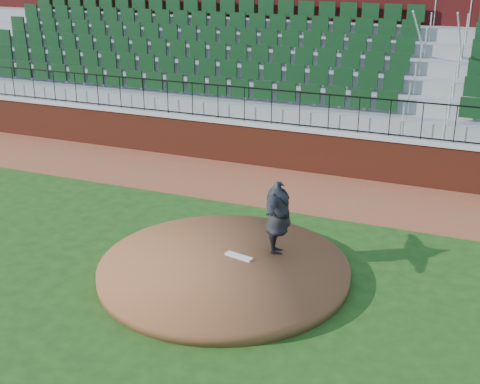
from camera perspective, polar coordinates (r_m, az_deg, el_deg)
name	(u,v)px	position (r m, az deg, el deg)	size (l,w,h in m)	color
ground	(211,278)	(12.96, -2.55, -7.58)	(90.00, 90.00, 0.00)	#1C4213
warning_track	(295,189)	(17.56, 4.85, 0.28)	(34.00, 3.20, 0.01)	brown
field_wall	(312,151)	(18.82, 6.41, 3.57)	(34.00, 0.35, 1.20)	maroon
wall_cap	(313,130)	(18.63, 6.49, 5.48)	(34.00, 0.45, 0.10)	#B7B7B7
wall_railing	(314,111)	(18.50, 6.56, 7.12)	(34.00, 0.05, 1.00)	black
seating_stands	(339,76)	(20.97, 8.73, 10.06)	(34.00, 5.10, 4.60)	gray
concourse_wall	(359,49)	(23.58, 10.50, 12.27)	(34.00, 0.50, 5.50)	maroon
pitchers_mound	(224,270)	(12.99, -1.44, -6.87)	(5.01, 5.01, 0.25)	brown
pitching_rubber	(239,256)	(13.19, -0.10, -5.70)	(0.61, 0.15, 0.04)	silver
pitcher	(278,217)	(13.11, 3.38, -2.26)	(1.91, 0.52, 1.55)	black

